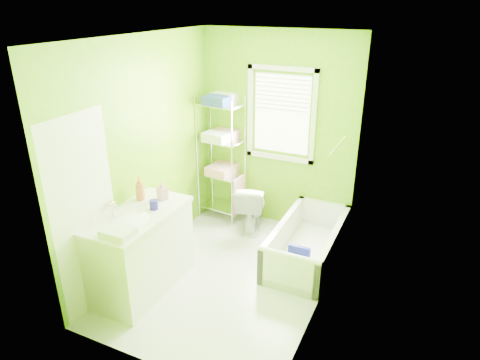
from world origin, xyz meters
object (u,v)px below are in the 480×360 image
at_px(wire_shelf_unit, 223,145).
at_px(vanity, 141,249).
at_px(toilet, 252,206).
at_px(bathtub, 306,249).

bearing_deg(wire_shelf_unit, vanity, -91.30).
relative_size(toilet, wire_shelf_unit, 0.37).
height_order(bathtub, toilet, toilet).
relative_size(bathtub, wire_shelf_unit, 0.84).
height_order(vanity, wire_shelf_unit, wire_shelf_unit).
xyz_separation_m(toilet, vanity, (-0.55, -1.69, 0.15)).
distance_m(toilet, wire_shelf_unit, 0.92).
xyz_separation_m(vanity, wire_shelf_unit, (0.04, 1.84, 0.61)).
bearing_deg(wire_shelf_unit, bathtub, -22.75).
bearing_deg(vanity, toilet, 72.04).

